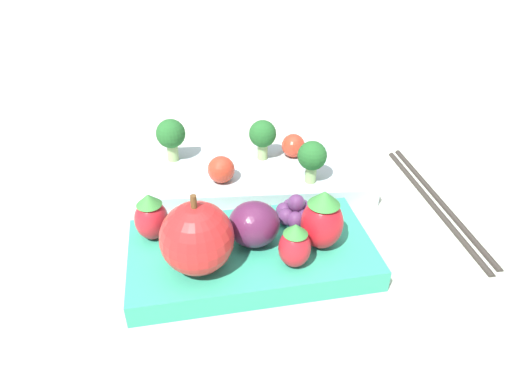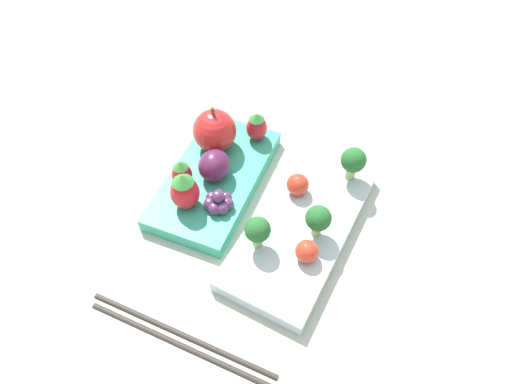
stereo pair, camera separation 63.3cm
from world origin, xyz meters
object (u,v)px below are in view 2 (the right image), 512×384
object	(u,v)px
bento_box_fruit	(215,179)
apple	(215,131)
broccoli_floret_1	(318,219)
cherry_tomato_1	(307,251)
bento_box_savoury	(300,228)
strawberry_0	(257,127)
broccoli_floret_0	(353,161)
broccoli_floret_2	(258,231)
chopsticks_pair	(183,340)
strawberry_2	(185,191)
cherry_tomato_0	(298,185)
plum	(214,166)
strawberry_1	(182,174)
grape_cluster	(219,202)

from	to	relation	value
bento_box_fruit	apple	world-z (taller)	apple
broccoli_floret_1	cherry_tomato_1	world-z (taller)	broccoli_floret_1
bento_box_savoury	strawberry_0	bearing A→B (deg)	-134.75
broccoli_floret_0	broccoli_floret_2	distance (m)	0.15
cherry_tomato_1	chopsticks_pair	world-z (taller)	cherry_tomato_1
chopsticks_pair	strawberry_2	bearing A→B (deg)	-151.89
cherry_tomato_0	strawberry_0	distance (m)	0.10
broccoli_floret_0	strawberry_2	xyz separation A→B (m)	(0.12, -0.16, -0.00)
broccoli_floret_2	bento_box_savoury	bearing A→B (deg)	144.39
strawberry_2	plum	xyz separation A→B (m)	(-0.05, 0.01, -0.01)
strawberry_1	broccoli_floret_1	bearing A→B (deg)	90.12
cherry_tomato_1	bento_box_fruit	bearing A→B (deg)	-113.48
grape_cluster	broccoli_floret_0	bearing A→B (deg)	130.97
cherry_tomato_1	broccoli_floret_0	bearing A→B (deg)	176.54
bento_box_fruit	strawberry_1	distance (m)	0.05
broccoli_floret_1	strawberry_1	distance (m)	0.17
bento_box_fruit	broccoli_floret_0	distance (m)	0.17
cherry_tomato_0	chopsticks_pair	size ratio (longest dim) A/B	0.13
cherry_tomato_0	strawberry_1	bearing A→B (deg)	-70.04
cherry_tomato_0	strawberry_2	world-z (taller)	strawberry_2
strawberry_0	strawberry_1	world-z (taller)	strawberry_0
broccoli_floret_1	strawberry_2	xyz separation A→B (m)	(0.03, -0.15, -0.00)
broccoli_floret_0	cherry_tomato_1	xyz separation A→B (m)	(0.13, -0.01, -0.02)
cherry_tomato_1	strawberry_2	xyz separation A→B (m)	(-0.01, -0.15, 0.01)
bento_box_fruit	broccoli_floret_2	distance (m)	0.12
strawberry_0	chopsticks_pair	distance (m)	0.28
strawberry_1	plum	bearing A→B (deg)	132.82
bento_box_savoury	cherry_tomato_0	size ratio (longest dim) A/B	8.63
broccoli_floret_1	strawberry_0	bearing A→B (deg)	-131.27
cherry_tomato_0	grape_cluster	xyz separation A→B (m)	(0.06, -0.08, -0.00)
cherry_tomato_1	strawberry_0	size ratio (longest dim) A/B	0.60
cherry_tomato_1	broccoli_floret_1	bearing A→B (deg)	-178.09
strawberry_0	strawberry_2	size ratio (longest dim) A/B	0.81
broccoli_floret_0	apple	distance (m)	0.18
grape_cluster	broccoli_floret_1	bearing A→B (deg)	96.30
bento_box_fruit	broccoli_floret_0	world-z (taller)	broccoli_floret_0
cherry_tomato_0	cherry_tomato_1	bearing A→B (deg)	27.75
grape_cluster	bento_box_savoury	bearing A→B (deg)	100.85
cherry_tomato_0	broccoli_floret_1	bearing A→B (deg)	41.39
broccoli_floret_1	broccoli_floret_2	size ratio (longest dim) A/B	1.01
cherry_tomato_1	grape_cluster	world-z (taller)	grape_cluster
grape_cluster	chopsticks_pair	distance (m)	0.16
broccoli_floret_0	apple	size ratio (longest dim) A/B	0.71
broccoli_floret_1	bento_box_savoury	bearing A→B (deg)	-105.81
strawberry_2	strawberry_0	bearing A→B (deg)	168.39
strawberry_1	grape_cluster	world-z (taller)	strawberry_1
chopsticks_pair	cherry_tomato_0	bearing A→B (deg)	170.24
strawberry_1	bento_box_savoury	bearing A→B (deg)	92.26
broccoli_floret_2	chopsticks_pair	size ratio (longest dim) A/B	0.21
chopsticks_pair	broccoli_floret_0	bearing A→B (deg)	161.58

